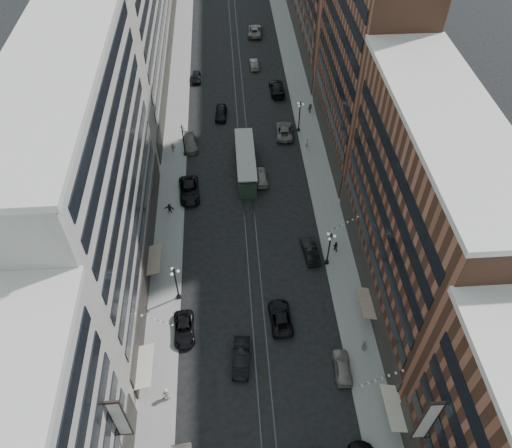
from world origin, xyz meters
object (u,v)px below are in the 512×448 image
object	(u,v)px
streetcar	(246,163)
pedestrian_5	(170,208)
car_4	(342,367)
pedestrian_7	(336,246)
pedestrian_1	(166,394)
car_11	(285,131)
lamppost_se_far	(329,248)
pedestrian_8	(307,143)
car_2	(184,329)
lamppost_sw_far	(176,282)
pedestrian_9	(310,108)
car_10	(310,251)
car_14	(254,64)
car_extra_1	(281,317)
car_9	(196,77)
pedestrian_4	(364,346)
car_12	(277,88)
car_8	(190,143)
car_extra_2	(255,31)
pedestrian_6	(173,147)
car_7	(189,191)
car_13	(221,113)
lamppost_se_mid	(299,115)
pedestrian_2	(154,265)
car_5	(241,358)
lamppost_sw_mid	(183,139)
car_extra_0	(261,177)

from	to	relation	value
streetcar	pedestrian_5	world-z (taller)	streetcar
car_4	pedestrian_7	distance (m)	16.68
pedestrian_1	pedestrian_7	xyz separation A→B (m)	(20.53, 18.36, -0.15)
car_11	lamppost_se_far	bearing A→B (deg)	99.76
pedestrian_8	pedestrian_5	bearing A→B (deg)	-10.82
car_4	car_2	bearing A→B (deg)	-16.62
lamppost_sw_far	pedestrian_9	size ratio (longest dim) A/B	3.43
car_10	pedestrian_9	size ratio (longest dim) A/B	2.93
car_14	car_extra_1	size ratio (longest dim) A/B	0.82
lamppost_sw_far	car_9	bearing A→B (deg)	88.27
car_4	car_9	distance (m)	61.65
pedestrian_4	car_11	world-z (taller)	pedestrian_4
car_9	car_11	xyz separation A→B (m)	(14.52, -17.75, 0.11)
car_9	car_12	distance (m)	15.38
car_8	car_14	xyz separation A→B (m)	(11.71, 24.05, -0.02)
streetcar	car_extra_2	distance (m)	44.36
car_4	car_9	size ratio (longest dim) A/B	1.08
car_4	car_11	distance (m)	41.79
car_8	pedestrian_6	world-z (taller)	pedestrian_6
lamppost_sw_far	pedestrian_5	xyz separation A→B (m)	(-1.74, 14.39, -2.18)
car_4	car_7	size ratio (longest dim) A/B	0.73
car_13	car_extra_2	size ratio (longest dim) A/B	0.78
lamppost_se_mid	lamppost_sw_far	bearing A→B (deg)	-119.90
pedestrian_5	pedestrian_2	bearing A→B (deg)	-84.46
lamppost_se_mid	car_12	size ratio (longest dim) A/B	0.90
car_9	pedestrian_5	distance (m)	34.75
car_13	pedestrian_8	bearing A→B (deg)	-31.34
lamppost_se_mid	pedestrian_5	xyz separation A→B (m)	(-20.14, -17.61, -2.18)
car_13	pedestrian_6	distance (m)	11.93
pedestrian_2	car_12	xyz separation A→B (m)	(19.18, 39.52, -0.18)
lamppost_se_far	car_2	size ratio (longest dim) A/B	1.12
car_5	car_12	world-z (taller)	car_12
pedestrian_4	car_13	world-z (taller)	pedestrian_4
lamppost_sw_mid	car_9	xyz separation A→B (m)	(1.48, 21.99, -2.40)
pedestrian_9	pedestrian_4	bearing A→B (deg)	-110.25
lamppost_sw_mid	car_extra_2	size ratio (longest dim) A/B	0.91
lamppost_sw_mid	car_extra_0	size ratio (longest dim) A/B	1.22
car_8	car_extra_1	bearing A→B (deg)	-79.03
pedestrian_2	car_5	bearing A→B (deg)	-76.66
lamppost_se_mid	car_7	distance (m)	22.60
streetcar	car_8	bearing A→B (deg)	142.33
pedestrian_6	pedestrian_1	bearing A→B (deg)	109.90
car_5	lamppost_se_mid	bearing A→B (deg)	79.90
lamppost_sw_mid	car_13	distance (m)	11.79
pedestrian_2	car_13	bearing A→B (deg)	50.21
car_4	car_11	size ratio (longest dim) A/B	0.76
lamppost_sw_mid	pedestrian_6	distance (m)	2.95
lamppost_sw_mid	streetcar	bearing A→B (deg)	-25.62
lamppost_sw_mid	car_11	xyz separation A→B (m)	(16.00, 4.25, -2.30)
car_5	pedestrian_1	world-z (taller)	pedestrian_1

